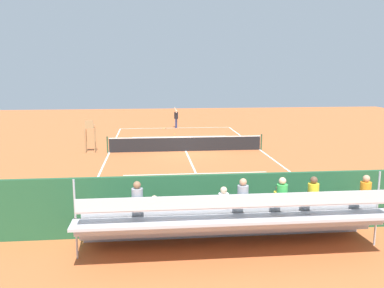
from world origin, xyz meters
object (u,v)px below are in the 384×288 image
object	(u,v)px
equipment_bag	(204,221)
umpire_chair	(90,133)
tennis_player	(176,117)
tennis_ball_near	(175,134)
tennis_net	(186,144)
tennis_racket	(164,128)
courtside_bench	(262,208)
bleacher_stand	(234,219)

from	to	relation	value
equipment_bag	umpire_chair	bearing A→B (deg)	-67.29
tennis_player	tennis_ball_near	world-z (taller)	tennis_player
tennis_net	tennis_player	xyz separation A→B (m)	(-0.08, -11.04, 0.51)
equipment_bag	tennis_racket	bearing A→B (deg)	-88.87
courtside_bench	tennis_ball_near	bearing A→B (deg)	-84.91
umpire_chair	tennis_player	size ratio (longest dim) A/B	1.11
tennis_net	courtside_bench	xyz separation A→B (m)	(-1.54, 13.27, 0.06)
tennis_racket	umpire_chair	bearing A→B (deg)	64.04
bleacher_stand	tennis_player	bearing A→B (deg)	-89.97
tennis_net	courtside_bench	bearing A→B (deg)	96.62
courtside_bench	tennis_racket	bearing A→B (deg)	-83.96
tennis_racket	tennis_ball_near	size ratio (longest dim) A/B	8.81
tennis_net	tennis_ball_near	world-z (taller)	tennis_net
tennis_net	bleacher_stand	distance (m)	15.43
tennis_player	tennis_ball_near	xyz separation A→B (m)	(0.37, 3.80, -0.98)
tennis_ball_near	equipment_bag	bearing A→B (deg)	89.32
equipment_bag	tennis_net	bearing A→B (deg)	-92.27
tennis_player	tennis_racket	bearing A→B (deg)	11.80
umpire_chair	equipment_bag	distance (m)	14.73
tennis_net	equipment_bag	xyz separation A→B (m)	(0.53, 13.40, -0.32)
tennis_net	umpire_chair	size ratio (longest dim) A/B	4.81
tennis_player	tennis_ball_near	size ratio (longest dim) A/B	29.18
bleacher_stand	tennis_racket	distance (m)	26.27
tennis_net	tennis_player	distance (m)	11.05
tennis_net	bleacher_stand	size ratio (longest dim) A/B	1.14
tennis_net	courtside_bench	distance (m)	13.36
bleacher_stand	tennis_racket	size ratio (longest dim) A/B	15.58
bleacher_stand	equipment_bag	world-z (taller)	bleacher_stand
tennis_net	equipment_bag	world-z (taller)	tennis_net
bleacher_stand	tennis_racket	bearing A→B (deg)	-87.60
umpire_chair	equipment_bag	size ratio (longest dim) A/B	2.38
umpire_chair	equipment_bag	bearing A→B (deg)	112.71
tennis_ball_near	tennis_racket	bearing A→B (deg)	-78.61
equipment_bag	tennis_player	size ratio (longest dim) A/B	0.47
tennis_player	tennis_ball_near	distance (m)	3.95
umpire_chair	equipment_bag	world-z (taller)	umpire_chair
equipment_bag	bleacher_stand	bearing A→B (deg)	107.19
umpire_chair	tennis_ball_near	bearing A→B (deg)	-129.83
umpire_chair	tennis_net	bearing A→B (deg)	178.65
bleacher_stand	tennis_ball_near	xyz separation A→B (m)	(0.38, -22.65, -0.96)
bleacher_stand	tennis_player	world-z (taller)	bleacher_stand
tennis_net	tennis_ball_near	size ratio (longest dim) A/B	156.06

